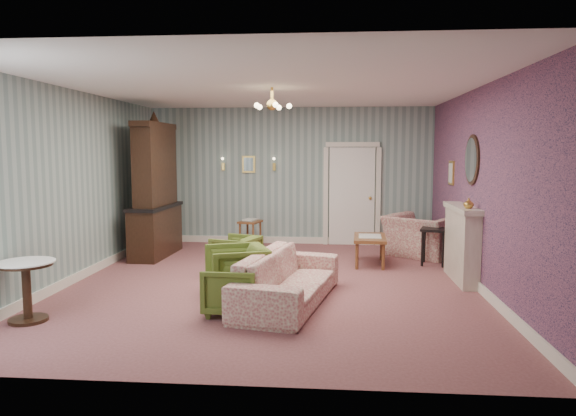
# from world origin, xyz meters

# --- Properties ---
(floor) EXTENTS (7.00, 7.00, 0.00)m
(floor) POSITION_xyz_m (0.00, 0.00, 0.00)
(floor) COLOR #8B5152
(floor) RESTS_ON ground
(ceiling) EXTENTS (7.00, 7.00, 0.00)m
(ceiling) POSITION_xyz_m (0.00, 0.00, 2.90)
(ceiling) COLOR white
(ceiling) RESTS_ON ground
(wall_back) EXTENTS (6.00, 0.00, 6.00)m
(wall_back) POSITION_xyz_m (0.00, 3.50, 1.45)
(wall_back) COLOR slate
(wall_back) RESTS_ON ground
(wall_front) EXTENTS (6.00, 0.00, 6.00)m
(wall_front) POSITION_xyz_m (0.00, -3.50, 1.45)
(wall_front) COLOR slate
(wall_front) RESTS_ON ground
(wall_left) EXTENTS (0.00, 7.00, 7.00)m
(wall_left) POSITION_xyz_m (-3.00, 0.00, 1.45)
(wall_left) COLOR slate
(wall_left) RESTS_ON ground
(wall_right) EXTENTS (0.00, 7.00, 7.00)m
(wall_right) POSITION_xyz_m (3.00, 0.00, 1.45)
(wall_right) COLOR slate
(wall_right) RESTS_ON ground
(wall_right_floral) EXTENTS (0.00, 7.00, 7.00)m
(wall_right_floral) POSITION_xyz_m (2.98, 0.00, 1.45)
(wall_right_floral) COLOR #B15873
(wall_right_floral) RESTS_ON ground
(door) EXTENTS (1.12, 0.12, 2.16)m
(door) POSITION_xyz_m (1.30, 3.46, 1.08)
(door) COLOR white
(door) RESTS_ON floor
(olive_chair_a) EXTENTS (0.63, 0.67, 0.67)m
(olive_chair_a) POSITION_xyz_m (-0.32, -1.52, 0.33)
(olive_chair_a) COLOR #516523
(olive_chair_a) RESTS_ON floor
(olive_chair_b) EXTENTS (0.95, 0.98, 0.79)m
(olive_chair_b) POSITION_xyz_m (-0.39, -0.82, 0.39)
(olive_chair_b) COLOR #516523
(olive_chair_b) RESTS_ON floor
(olive_chair_c) EXTENTS (0.80, 0.83, 0.68)m
(olive_chair_c) POSITION_xyz_m (-0.67, 0.63, 0.34)
(olive_chair_c) COLOR #516523
(olive_chair_c) RESTS_ON floor
(sofa_chintz) EXTENTS (1.11, 2.38, 0.89)m
(sofa_chintz) POSITION_xyz_m (0.32, -1.01, 0.45)
(sofa_chintz) COLOR #9D3F45
(sofa_chintz) RESTS_ON floor
(wingback_chair) EXTENTS (1.42, 1.35, 1.05)m
(wingback_chair) POSITION_xyz_m (2.57, 2.29, 0.52)
(wingback_chair) COLOR #9D3F45
(wingback_chair) RESTS_ON floor
(dresser) EXTENTS (0.61, 1.62, 2.66)m
(dresser) POSITION_xyz_m (-2.44, 1.91, 1.33)
(dresser) COLOR black
(dresser) RESTS_ON floor
(fireplace) EXTENTS (0.30, 1.40, 1.16)m
(fireplace) POSITION_xyz_m (2.86, 0.40, 0.58)
(fireplace) COLOR beige
(fireplace) RESTS_ON floor
(mantel_vase) EXTENTS (0.15, 0.15, 0.15)m
(mantel_vase) POSITION_xyz_m (2.84, 0.00, 1.23)
(mantel_vase) COLOR gold
(mantel_vase) RESTS_ON fireplace
(oval_mirror) EXTENTS (0.04, 0.76, 0.84)m
(oval_mirror) POSITION_xyz_m (2.96, 0.40, 1.85)
(oval_mirror) COLOR white
(oval_mirror) RESTS_ON wall_right
(framed_print) EXTENTS (0.04, 0.34, 0.42)m
(framed_print) POSITION_xyz_m (2.97, 1.75, 1.60)
(framed_print) COLOR gold
(framed_print) RESTS_ON wall_right
(coffee_table) EXTENTS (0.60, 1.01, 0.50)m
(coffee_table) POSITION_xyz_m (1.55, 1.46, 0.25)
(coffee_table) COLOR brown
(coffee_table) RESTS_ON floor
(side_table_black) EXTENTS (0.53, 0.53, 0.65)m
(side_table_black) POSITION_xyz_m (2.65, 1.49, 0.33)
(side_table_black) COLOR black
(side_table_black) RESTS_ON floor
(pedestal_table) EXTENTS (0.72, 0.72, 0.72)m
(pedestal_table) POSITION_xyz_m (-2.65, -2.01, 0.36)
(pedestal_table) COLOR black
(pedestal_table) RESTS_ON floor
(nesting_table) EXTENTS (0.48, 0.56, 0.62)m
(nesting_table) POSITION_xyz_m (-0.77, 2.82, 0.31)
(nesting_table) COLOR brown
(nesting_table) RESTS_ON floor
(gilt_mirror_back) EXTENTS (0.28, 0.06, 0.36)m
(gilt_mirror_back) POSITION_xyz_m (-0.90, 3.46, 1.70)
(gilt_mirror_back) COLOR gold
(gilt_mirror_back) RESTS_ON wall_back
(sconce_left) EXTENTS (0.16, 0.12, 0.30)m
(sconce_left) POSITION_xyz_m (-1.45, 3.44, 1.70)
(sconce_left) COLOR gold
(sconce_left) RESTS_ON wall_back
(sconce_right) EXTENTS (0.16, 0.12, 0.30)m
(sconce_right) POSITION_xyz_m (-0.35, 3.44, 1.70)
(sconce_right) COLOR gold
(sconce_right) RESTS_ON wall_back
(chandelier) EXTENTS (0.56, 0.56, 0.36)m
(chandelier) POSITION_xyz_m (0.00, 0.00, 2.63)
(chandelier) COLOR gold
(chandelier) RESTS_ON ceiling
(burgundy_cushion) EXTENTS (0.41, 0.28, 0.39)m
(burgundy_cushion) POSITION_xyz_m (2.52, 2.14, 0.48)
(burgundy_cushion) COLOR maroon
(burgundy_cushion) RESTS_ON wingback_chair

